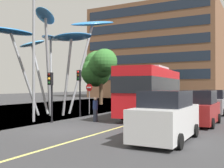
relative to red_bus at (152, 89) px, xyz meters
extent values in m
cube|color=#38383A|center=(-1.87, -8.39, -2.14)|extent=(120.00, 240.00, 0.10)
cube|color=#E0D666|center=(0.25, -8.39, -2.10)|extent=(0.16, 144.00, 0.01)
cube|color=red|center=(0.00, 0.00, -0.12)|extent=(3.46, 10.27, 3.24)
cube|color=black|center=(0.00, 0.00, 0.33)|extent=(3.49, 10.38, 1.04)
cube|color=yellow|center=(-0.45, 4.96, 1.20)|extent=(1.41, 0.23, 0.36)
cube|color=#B2B2B7|center=(0.00, 0.00, 1.62)|extent=(2.23, 3.69, 0.24)
cylinder|color=black|center=(0.98, 3.23, -1.61)|extent=(0.37, 0.98, 0.96)
cylinder|color=black|center=(-1.55, 2.99, -1.61)|extent=(0.37, 0.98, 0.96)
cylinder|color=black|center=(1.52, -2.65, -1.61)|extent=(0.37, 0.98, 0.96)
cylinder|color=black|center=(-1.02, -2.88, -1.61)|extent=(0.37, 0.98, 0.96)
cylinder|color=#9EA0A5|center=(-6.08, -2.60, 0.98)|extent=(1.20, 0.44, 6.18)
ellipsoid|color=#2D7FD1|center=(-5.60, -2.70, 4.05)|extent=(4.32, 2.43, 0.71)
cylinder|color=#9EA0A5|center=(-6.31, -0.30, 1.83)|extent=(1.60, 1.92, 7.90)
ellipsoid|color=#2D7FD1|center=(-5.65, 0.53, 5.76)|extent=(3.53, 3.93, 1.21)
cylinder|color=#9EA0A5|center=(-9.50, -0.48, 1.34)|extent=(1.49, 1.56, 6.91)
ellipsoid|color=#2D7FD1|center=(-10.10, 0.16, 4.77)|extent=(3.96, 4.05, 0.78)
cylinder|color=#9EA0A5|center=(-9.43, -2.05, 0.94)|extent=(2.25, 0.45, 6.12)
ellipsoid|color=#4CA3E5|center=(-10.45, -1.93, 3.97)|extent=(2.96, 1.87, 0.96)
cylinder|color=#9EA0A5|center=(-8.91, -4.28, 1.16)|extent=(1.28, 2.24, 6.56)
ellipsoid|color=#2D7FD1|center=(-9.42, -5.27, 4.41)|extent=(2.97, 3.90, 0.57)
cylinder|color=#9EA0A5|center=(-6.92, -3.88, 1.62)|extent=(1.18, 1.88, 7.46)
ellipsoid|color=#4CA3E5|center=(-6.47, -4.69, 5.32)|extent=(2.77, 3.69, 0.69)
cylinder|color=black|center=(-4.51, -6.30, -0.49)|extent=(0.12, 0.12, 3.20)
cube|color=black|center=(-4.51, -6.44, 0.71)|extent=(0.28, 0.24, 0.80)
sphere|color=#390706|center=(-4.51, -6.57, 0.97)|extent=(0.18, 0.18, 0.18)
sphere|color=orange|center=(-4.51, -6.57, 0.71)|extent=(0.18, 0.18, 0.18)
sphere|color=black|center=(-4.51, -6.57, 0.45)|extent=(0.18, 0.18, 0.18)
cylinder|color=black|center=(-4.90, -2.55, -0.31)|extent=(0.12, 0.12, 3.56)
cube|color=black|center=(-4.90, -2.69, 1.07)|extent=(0.28, 0.24, 0.80)
sphere|color=red|center=(-4.90, -2.82, 1.33)|extent=(0.18, 0.18, 0.18)
sphere|color=#3A2707|center=(-4.90, -2.82, 1.07)|extent=(0.18, 0.18, 0.18)
sphere|color=black|center=(-4.90, -2.82, 0.81)|extent=(0.18, 0.18, 0.18)
cube|color=silver|center=(3.74, -8.67, -1.27)|extent=(1.86, 4.60, 1.28)
cube|color=black|center=(3.74, -8.67, -0.29)|extent=(1.71, 2.53, 0.68)
cylinder|color=black|center=(4.67, -7.25, -1.79)|extent=(0.20, 0.60, 0.60)
cylinder|color=black|center=(2.81, -7.25, -1.79)|extent=(0.20, 0.60, 0.60)
cylinder|color=black|center=(4.67, -10.10, -1.79)|extent=(0.20, 0.60, 0.60)
cylinder|color=black|center=(2.81, -10.10, -1.79)|extent=(0.20, 0.60, 0.60)
cube|color=maroon|center=(4.10, -2.98, -1.35)|extent=(1.79, 4.30, 1.12)
cube|color=black|center=(4.10, -2.98, -0.40)|extent=(1.65, 2.37, 0.78)
cylinder|color=black|center=(5.00, -1.65, -1.79)|extent=(0.20, 0.60, 0.60)
cylinder|color=black|center=(3.20, -1.65, -1.79)|extent=(0.20, 0.60, 0.60)
cylinder|color=black|center=(5.00, -4.32, -1.79)|extent=(0.20, 0.60, 0.60)
cylinder|color=black|center=(3.20, -4.32, -1.79)|extent=(0.20, 0.60, 0.60)
cube|color=gray|center=(3.88, 4.07, -1.34)|extent=(1.87, 4.17, 1.13)
cube|color=black|center=(3.88, 4.07, -0.42)|extent=(1.72, 2.30, 0.72)
cylinder|color=black|center=(2.94, 5.37, -1.79)|extent=(0.20, 0.60, 0.60)
cylinder|color=black|center=(4.82, 2.78, -1.79)|extent=(0.20, 0.60, 0.60)
cylinder|color=black|center=(2.94, 2.78, -1.79)|extent=(0.20, 0.60, 0.60)
cylinder|color=gray|center=(-5.87, -6.50, 2.16)|extent=(0.18, 0.18, 8.51)
cylinder|color=brown|center=(-10.56, 10.39, -0.38)|extent=(0.46, 0.46, 3.42)
sphere|color=#387A33|center=(-11.75, 10.71, 2.55)|extent=(2.61, 2.61, 2.61)
sphere|color=#387A33|center=(-9.89, 9.60, 2.94)|extent=(3.26, 3.26, 3.26)
sphere|color=#387A33|center=(-11.47, 10.64, 2.09)|extent=(3.84, 3.84, 3.84)
sphere|color=#387A33|center=(-9.39, 9.26, 3.26)|extent=(3.10, 3.10, 3.10)
sphere|color=#387A33|center=(-11.44, 11.00, 3.14)|extent=(3.48, 3.48, 3.48)
cylinder|color=#2D3342|center=(-2.27, -4.60, -1.69)|extent=(0.29, 0.29, 0.81)
cylinder|color=navy|center=(-2.27, -4.60, -0.99)|extent=(0.34, 0.34, 0.58)
sphere|color=beige|center=(-2.27, -4.60, -0.59)|extent=(0.22, 0.22, 0.22)
cylinder|color=gray|center=(-5.21, -0.74, -0.83)|extent=(0.08, 0.08, 2.53)
cylinder|color=red|center=(-5.21, -0.77, 0.14)|extent=(0.60, 0.03, 0.60)
cube|color=white|center=(-5.21, -0.80, 0.14)|extent=(0.40, 0.04, 0.11)
cube|color=brown|center=(-11.75, 35.95, 7.05)|extent=(25.20, 15.28, 18.29)
cube|color=#1E2838|center=(-11.75, 28.29, 2.33)|extent=(23.69, 0.08, 1.71)
cube|color=#1E2838|center=(-11.75, 28.29, 5.38)|extent=(23.69, 0.08, 1.71)
cube|color=#1E2838|center=(-11.75, 28.29, 8.43)|extent=(23.69, 0.08, 1.71)
cube|color=#1E2838|center=(-11.75, 28.29, 11.47)|extent=(23.69, 0.08, 1.71)
cube|color=#1E2838|center=(-11.75, 28.29, 14.52)|extent=(23.69, 0.08, 1.71)
camera|label=1|loc=(7.28, -20.31, 0.24)|focal=44.80mm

